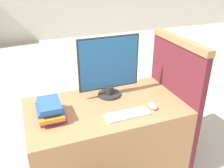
# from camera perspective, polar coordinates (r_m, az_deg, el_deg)

# --- Properties ---
(desk) EXTENTS (1.22, 0.70, 0.73)m
(desk) POSITION_cam_1_polar(r_m,az_deg,el_deg) (2.17, -1.48, -13.24)
(desk) COLOR #9E7047
(desk) RESTS_ON ground_plane
(carrel_divider) EXTENTS (0.07, 0.71, 1.21)m
(carrel_divider) POSITION_cam_1_polar(r_m,az_deg,el_deg) (2.28, 13.69, -4.30)
(carrel_divider) COLOR #5B1E28
(carrel_divider) RESTS_ON ground_plane
(monitor) EXTENTS (0.51, 0.19, 0.51)m
(monitor) POSITION_cam_1_polar(r_m,az_deg,el_deg) (2.00, -0.69, 3.90)
(monitor) COLOR #282828
(monitor) RESTS_ON desk
(keyboard) EXTENTS (0.33, 0.11, 0.02)m
(keyboard) POSITION_cam_1_polar(r_m,az_deg,el_deg) (1.84, 3.58, -7.00)
(keyboard) COLOR silver
(keyboard) RESTS_ON desk
(mouse) EXTENTS (0.05, 0.09, 0.04)m
(mouse) POSITION_cam_1_polar(r_m,az_deg,el_deg) (1.94, 9.33, -5.00)
(mouse) COLOR silver
(mouse) RESTS_ON desk
(book_stack) EXTENTS (0.19, 0.28, 0.13)m
(book_stack) POSITION_cam_1_polar(r_m,az_deg,el_deg) (1.84, -13.97, -5.82)
(book_stack) COLOR #7A3384
(book_stack) RESTS_ON desk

